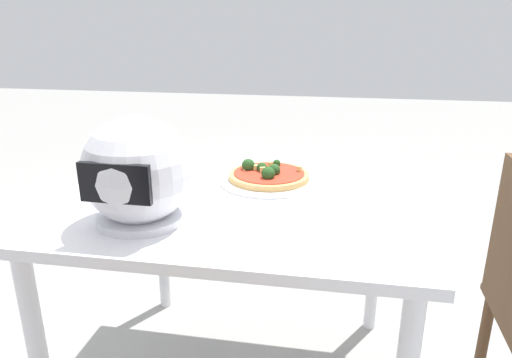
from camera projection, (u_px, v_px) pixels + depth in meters
name	position (u px, v px, depth m)	size (l,w,h in m)	color
dining_table	(243.00, 214.00, 1.49)	(1.06, 1.00, 0.77)	white
pizza_plate	(269.00, 180.00, 1.51)	(0.32, 0.32, 0.01)	white
pizza	(268.00, 174.00, 1.51)	(0.26, 0.26, 0.06)	tan
motorcycle_helmet	(137.00, 173.00, 1.18)	(0.28, 0.28, 0.28)	silver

